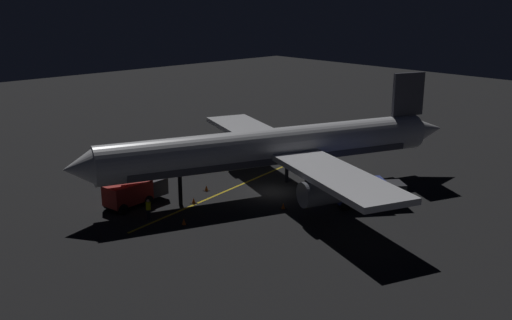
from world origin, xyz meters
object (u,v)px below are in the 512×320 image
object	(u,v)px
baggage_truck	(134,193)
ground_crew_worker	(148,209)
traffic_cone_near_left	(184,222)
airliner	(278,148)
traffic_cone_near_right	(206,188)
traffic_cone_under_wing	(283,206)
catering_truck	(366,192)
traffic_cone_far	(194,201)

from	to	relation	value
baggage_truck	ground_crew_worker	xyz separation A→B (m)	(-3.73, 0.92, -0.28)
baggage_truck	traffic_cone_near_left	bearing A→B (deg)	-175.83
airliner	traffic_cone_near_right	world-z (taller)	airliner
traffic_cone_under_wing	ground_crew_worker	bearing A→B (deg)	59.20
catering_truck	traffic_cone_near_right	world-z (taller)	catering_truck
ground_crew_worker	traffic_cone_under_wing	world-z (taller)	ground_crew_worker
catering_truck	traffic_cone_far	world-z (taller)	catering_truck
traffic_cone_near_right	traffic_cone_far	world-z (taller)	same
airliner	baggage_truck	size ratio (longest dim) A/B	6.17
traffic_cone_under_wing	traffic_cone_far	xyz separation A→B (m)	(6.37, 4.88, 0.00)
ground_crew_worker	catering_truck	bearing A→B (deg)	-122.46
airliner	traffic_cone_under_wing	bearing A→B (deg)	141.18
baggage_truck	catering_truck	bearing A→B (deg)	-132.72
catering_truck	traffic_cone_under_wing	distance (m)	7.49
baggage_truck	traffic_cone_near_left	world-z (taller)	baggage_truck
traffic_cone_near_left	baggage_truck	bearing A→B (deg)	4.17
airliner	traffic_cone_far	distance (m)	9.21
traffic_cone_near_left	traffic_cone_under_wing	xyz separation A→B (m)	(-2.92, -8.46, 0.00)
ground_crew_worker	traffic_cone_far	xyz separation A→B (m)	(0.49, -4.99, -0.64)
airliner	traffic_cone_under_wing	size ratio (longest dim) A/B	67.61
traffic_cone_near_right	catering_truck	bearing A→B (deg)	-147.72
airliner	traffic_cone_near_left	distance (m)	12.18
airliner	ground_crew_worker	distance (m)	13.49
traffic_cone_far	baggage_truck	bearing A→B (deg)	51.44
catering_truck	traffic_cone_near_left	xyz separation A→B (m)	(7.18, 14.54, -0.97)
baggage_truck	traffic_cone_under_wing	world-z (taller)	baggage_truck
ground_crew_worker	traffic_cone_near_right	xyz separation A→B (m)	(2.47, -7.98, -0.64)
baggage_truck	traffic_cone_near_right	bearing A→B (deg)	-100.13
catering_truck	traffic_cone_under_wing	xyz separation A→B (m)	(4.26, 6.08, -0.97)
baggage_truck	ground_crew_worker	bearing A→B (deg)	166.15
traffic_cone_near_left	traffic_cone_near_right	bearing A→B (deg)	-50.41
catering_truck	ground_crew_worker	xyz separation A→B (m)	(10.15, 15.95, -0.34)
traffic_cone_near_right	traffic_cone_far	bearing A→B (deg)	123.56
baggage_truck	ground_crew_worker	distance (m)	3.85
traffic_cone_under_wing	baggage_truck	bearing A→B (deg)	42.94
traffic_cone_near_left	traffic_cone_near_right	size ratio (longest dim) A/B	1.00
ground_crew_worker	baggage_truck	bearing A→B (deg)	-13.85
baggage_truck	traffic_cone_near_left	xyz separation A→B (m)	(-6.70, -0.49, -0.91)
baggage_truck	traffic_cone_far	world-z (taller)	baggage_truck
ground_crew_worker	traffic_cone_near_left	size ratio (longest dim) A/B	3.16
catering_truck	traffic_cone_near_right	xyz separation A→B (m)	(12.62, 7.97, -0.97)
ground_crew_worker	traffic_cone_near_right	world-z (taller)	ground_crew_worker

